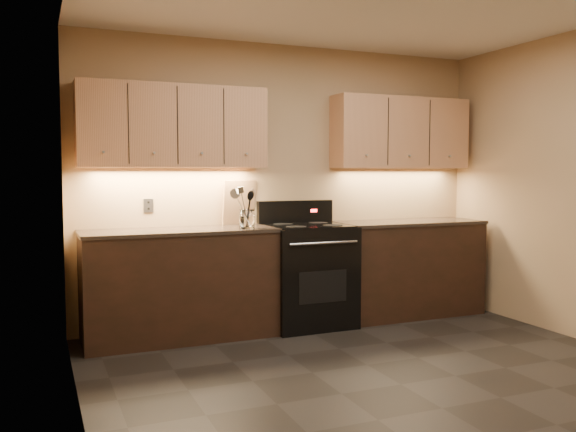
% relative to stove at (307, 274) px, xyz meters
% --- Properties ---
extents(floor, '(4.00, 4.00, 0.00)m').
position_rel_stove_xyz_m(floor, '(-0.08, -1.68, -0.48)').
color(floor, black).
rests_on(floor, ground).
extents(wall_back, '(4.00, 0.04, 2.60)m').
position_rel_stove_xyz_m(wall_back, '(-0.08, 0.32, 0.82)').
color(wall_back, tan).
rests_on(wall_back, ground).
extents(wall_left, '(0.04, 4.00, 2.60)m').
position_rel_stove_xyz_m(wall_left, '(-2.08, -1.68, 0.82)').
color(wall_left, tan).
rests_on(wall_left, ground).
extents(counter_left, '(1.62, 0.62, 0.93)m').
position_rel_stove_xyz_m(counter_left, '(-1.18, 0.02, -0.01)').
color(counter_left, black).
rests_on(counter_left, ground).
extents(counter_right, '(1.46, 0.62, 0.93)m').
position_rel_stove_xyz_m(counter_right, '(1.10, 0.02, -0.01)').
color(counter_right, black).
rests_on(counter_right, ground).
extents(stove, '(0.76, 0.68, 1.14)m').
position_rel_stove_xyz_m(stove, '(0.00, 0.00, 0.00)').
color(stove, black).
rests_on(stove, ground).
extents(upper_cab_left, '(1.60, 0.30, 0.70)m').
position_rel_stove_xyz_m(upper_cab_left, '(-1.18, 0.17, 1.32)').
color(upper_cab_left, tan).
rests_on(upper_cab_left, wall_back).
extents(upper_cab_right, '(1.44, 0.30, 0.70)m').
position_rel_stove_xyz_m(upper_cab_right, '(1.10, 0.17, 1.32)').
color(upper_cab_right, tan).
rests_on(upper_cab_right, wall_back).
extents(outlet_plate, '(0.08, 0.01, 0.12)m').
position_rel_stove_xyz_m(outlet_plate, '(-1.38, 0.31, 0.64)').
color(outlet_plate, '#B2B5BA').
rests_on(outlet_plate, wall_back).
extents(utensil_crock, '(0.13, 0.13, 0.16)m').
position_rel_stove_xyz_m(utensil_crock, '(-0.62, -0.12, 0.53)').
color(utensil_crock, white).
rests_on(utensil_crock, counter_left).
extents(cutting_board, '(0.33, 0.13, 0.41)m').
position_rel_stove_xyz_m(cutting_board, '(-0.56, 0.29, 0.65)').
color(cutting_board, tan).
rests_on(cutting_board, counter_left).
extents(wooden_spoon, '(0.18, 0.15, 0.34)m').
position_rel_stove_xyz_m(wooden_spoon, '(-0.65, -0.13, 0.64)').
color(wooden_spoon, tan).
rests_on(wooden_spoon, utensil_crock).
extents(black_spoon, '(0.07, 0.18, 0.32)m').
position_rel_stove_xyz_m(black_spoon, '(-0.62, -0.09, 0.63)').
color(black_spoon, black).
rests_on(black_spoon, utensil_crock).
extents(steel_spatula, '(0.18, 0.14, 0.38)m').
position_rel_stove_xyz_m(steel_spatula, '(-0.61, -0.10, 0.65)').
color(steel_spatula, silver).
rests_on(steel_spatula, utensil_crock).
extents(steel_skimmer, '(0.22, 0.14, 0.35)m').
position_rel_stove_xyz_m(steel_skimmer, '(-0.60, -0.14, 0.63)').
color(steel_skimmer, silver).
rests_on(steel_skimmer, utensil_crock).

